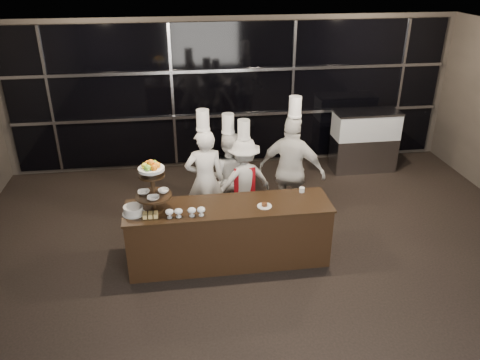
{
  "coord_description": "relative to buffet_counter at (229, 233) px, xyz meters",
  "views": [
    {
      "loc": [
        -1.14,
        -4.12,
        4.03
      ],
      "look_at": [
        -0.31,
        1.77,
        1.15
      ],
      "focal_mm": 35.0,
      "sensor_mm": 36.0,
      "label": 1
    }
  ],
  "objects": [
    {
      "name": "room",
      "position": [
        0.51,
        -1.47,
        1.03
      ],
      "size": [
        10.0,
        10.0,
        10.0
      ],
      "color": "black",
      "rests_on": "ground"
    },
    {
      "name": "window_wall",
      "position": [
        0.51,
        3.46,
        1.04
      ],
      "size": [
        8.6,
        0.1,
        2.8
      ],
      "color": "black",
      "rests_on": "ground"
    },
    {
      "name": "buffet_counter",
      "position": [
        0.0,
        0.0,
        0.0
      ],
      "size": [
        2.84,
        0.74,
        0.92
      ],
      "color": "black",
      "rests_on": "ground"
    },
    {
      "name": "display_stand",
      "position": [
        -1.0,
        -0.0,
        0.87
      ],
      "size": [
        0.48,
        0.48,
        0.74
      ],
      "color": "black",
      "rests_on": "buffet_counter"
    },
    {
      "name": "compotes",
      "position": [
        -0.6,
        -0.22,
        0.54
      ],
      "size": [
        0.52,
        0.11,
        0.12
      ],
      "color": "silver",
      "rests_on": "buffet_counter"
    },
    {
      "name": "layer_cake",
      "position": [
        -1.28,
        -0.05,
        0.51
      ],
      "size": [
        0.3,
        0.3,
        0.11
      ],
      "color": "white",
      "rests_on": "buffet_counter"
    },
    {
      "name": "pastry_squares",
      "position": [
        -1.05,
        -0.17,
        0.48
      ],
      "size": [
        0.2,
        0.13,
        0.05
      ],
      "color": "#EACA72",
      "rests_on": "buffet_counter"
    },
    {
      "name": "small_plate",
      "position": [
        0.48,
        -0.1,
        0.47
      ],
      "size": [
        0.2,
        0.2,
        0.05
      ],
      "color": "white",
      "rests_on": "buffet_counter"
    },
    {
      "name": "chef_cup",
      "position": [
        1.1,
        0.25,
        0.49
      ],
      "size": [
        0.08,
        0.08,
        0.07
      ],
      "primitive_type": "cylinder",
      "color": "white",
      "rests_on": "buffet_counter"
    },
    {
      "name": "display_case",
      "position": [
        3.1,
        2.83,
        0.22
      ],
      "size": [
        1.29,
        0.56,
        1.24
      ],
      "color": "#A5A5AA",
      "rests_on": "ground"
    },
    {
      "name": "chef_a",
      "position": [
        -0.26,
        0.97,
        0.41
      ],
      "size": [
        0.64,
        0.45,
        1.99
      ],
      "color": "white",
      "rests_on": "ground"
    },
    {
      "name": "chef_b",
      "position": [
        0.15,
        1.28,
        0.31
      ],
      "size": [
        0.85,
        0.72,
        1.81
      ],
      "color": "white",
      "rests_on": "ground"
    },
    {
      "name": "chef_c",
      "position": [
        0.38,
        1.14,
        0.27
      ],
      "size": [
        1.04,
        0.75,
        1.75
      ],
      "color": "silver",
      "rests_on": "ground"
    },
    {
      "name": "chef_d",
      "position": [
        1.13,
        0.97,
        0.47
      ],
      "size": [
        1.16,
        0.92,
        2.14
      ],
      "color": "silver",
      "rests_on": "ground"
    }
  ]
}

